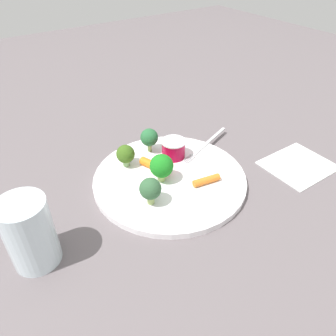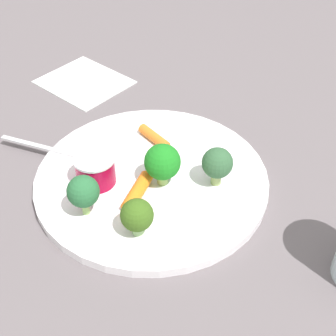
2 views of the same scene
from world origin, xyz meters
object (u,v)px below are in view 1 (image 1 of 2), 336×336
(fork, at_px, (205,145))
(drinking_glass, at_px, (30,233))
(broccoli_floret_2, at_px, (163,168))
(broccoli_floret_3, at_px, (149,138))
(sauce_cup, at_px, (173,149))
(broccoli_floret_1, at_px, (150,189))
(plate, at_px, (170,179))
(carrot_stick_1, at_px, (206,180))
(broccoli_floret_0, at_px, (126,154))
(carrot_stick_0, at_px, (154,165))
(napkin, at_px, (298,165))

(fork, height_order, drinking_glass, drinking_glass)
(broccoli_floret_2, distance_m, broccoli_floret_3, 0.11)
(fork, bearing_deg, sauce_cup, 176.09)
(fork, bearing_deg, broccoli_floret_2, -160.81)
(sauce_cup, height_order, broccoli_floret_1, broccoli_floret_1)
(plate, relative_size, carrot_stick_1, 5.49)
(broccoli_floret_3, bearing_deg, broccoli_floret_2, -108.33)
(broccoli_floret_0, relative_size, carrot_stick_0, 0.77)
(fork, bearing_deg, drinking_glass, -168.06)
(broccoli_floret_3, relative_size, drinking_glass, 0.47)
(broccoli_floret_0, distance_m, drinking_glass, 0.24)
(carrot_stick_1, bearing_deg, drinking_glass, 176.69)
(plate, xyz_separation_m, napkin, (0.25, -0.11, -0.00))
(broccoli_floret_0, distance_m, napkin, 0.35)
(broccoli_floret_2, bearing_deg, fork, 19.19)
(broccoli_floret_2, distance_m, drinking_glass, 0.25)
(carrot_stick_1, bearing_deg, broccoli_floret_2, 141.50)
(plate, distance_m, carrot_stick_0, 0.04)
(broccoli_floret_1, xyz_separation_m, carrot_stick_0, (0.06, 0.08, -0.02))
(broccoli_floret_2, relative_size, carrot_stick_1, 1.04)
(plate, distance_m, sauce_cup, 0.07)
(broccoli_floret_3, bearing_deg, broccoli_floret_0, -165.67)
(napkin, bearing_deg, plate, 156.17)
(broccoli_floret_3, distance_m, drinking_glass, 0.31)
(broccoli_floret_0, bearing_deg, plate, -57.36)
(drinking_glass, relative_size, napkin, 0.84)
(carrot_stick_0, height_order, drinking_glass, drinking_glass)
(sauce_cup, relative_size, fork, 0.31)
(plate, height_order, broccoli_floret_2, broccoli_floret_2)
(plate, xyz_separation_m, carrot_stick_0, (-0.01, 0.04, 0.01))
(plate, relative_size, drinking_glass, 2.62)
(carrot_stick_0, bearing_deg, carrot_stick_1, -58.75)
(sauce_cup, height_order, napkin, sauce_cup)
(plate, height_order, fork, fork)
(broccoli_floret_0, distance_m, fork, 0.18)
(broccoli_floret_3, bearing_deg, carrot_stick_1, -78.88)
(sauce_cup, bearing_deg, drinking_glass, -164.08)
(fork, height_order, napkin, fork)
(plate, height_order, broccoli_floret_0, broccoli_floret_0)
(broccoli_floret_2, relative_size, carrot_stick_0, 0.93)
(broccoli_floret_3, height_order, carrot_stick_1, broccoli_floret_3)
(carrot_stick_0, bearing_deg, broccoli_floret_1, -125.50)
(broccoli_floret_1, bearing_deg, broccoli_floret_0, 81.34)
(broccoli_floret_1, height_order, drinking_glass, drinking_glass)
(fork, distance_m, napkin, 0.20)
(sauce_cup, xyz_separation_m, fork, (0.08, -0.01, -0.02))
(broccoli_floret_2, height_order, drinking_glass, drinking_glass)
(broccoli_floret_1, height_order, napkin, broccoli_floret_1)
(sauce_cup, distance_m, broccoli_floret_0, 0.10)
(broccoli_floret_3, xyz_separation_m, drinking_glass, (-0.28, -0.13, 0.01))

